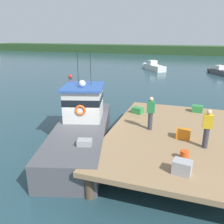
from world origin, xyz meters
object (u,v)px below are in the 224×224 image
mooring_buoy_channel_marker (71,82)px  mooring_buoy_inshore (70,77)px  moored_boat_mid_harbor (221,72)px  crate_single_by_cleat (183,134)px  deckhand_further_back (207,128)px  moored_boat_outer_mooring (153,67)px  crate_stack_near_edge (138,110)px  main_fishing_boat (83,125)px  crate_single_far (182,167)px  deckhand_by_the_boat (151,113)px  crate_stack_mid_dock (197,109)px  bait_bucket (184,155)px

mooring_buoy_channel_marker → mooring_buoy_inshore: bearing=119.1°
moored_boat_mid_harbor → crate_single_by_cleat: bearing=-98.8°
crate_single_by_cleat → mooring_buoy_inshore: (-15.05, 17.49, -1.16)m
deckhand_further_back → moored_boat_outer_mooring: bearing=102.9°
moored_boat_outer_mooring → crate_single_by_cleat: bearing=-78.5°
crate_single_by_cleat → mooring_buoy_channel_marker: crate_single_by_cleat is taller
crate_stack_near_edge → moored_boat_mid_harbor: 25.25m
crate_stack_near_edge → mooring_buoy_channel_marker: (-10.85, 12.00, -1.21)m
crate_single_by_cleat → moored_boat_outer_mooring: crate_single_by_cleat is taller
main_fishing_boat → crate_single_far: size_ratio=16.54×
crate_single_by_cleat → moored_boat_mid_harbor: 27.37m
main_fishing_boat → moored_boat_outer_mooring: 28.11m
deckhand_by_the_boat → main_fishing_boat: bearing=-178.5°
crate_single_by_cleat → moored_boat_outer_mooring: 29.15m
crate_stack_near_edge → crate_stack_mid_dock: bearing=22.2°
main_fishing_boat → mooring_buoy_channel_marker: main_fishing_boat is taller
crate_stack_near_edge → deckhand_by_the_boat: bearing=-63.6°
deckhand_by_the_boat → moored_boat_outer_mooring: (-4.23, 28.01, -1.54)m
crate_single_far → mooring_buoy_channel_marker: 22.34m
crate_single_by_cleat → crate_stack_near_edge: crate_single_by_cleat is taller
bait_bucket → mooring_buoy_inshore: size_ratio=0.70×
crate_single_far → mooring_buoy_channel_marker: crate_single_far is taller
crate_single_far → mooring_buoy_inshore: bearing=126.6°
deckhand_further_back → moored_boat_outer_mooring: 30.01m
bait_bucket → moored_boat_outer_mooring: (-5.94, 30.45, -0.85)m
crate_stack_near_edge → deckhand_further_back: bearing=-43.8°
crate_single_far → mooring_buoy_channel_marker: size_ratio=1.86×
crate_stack_near_edge → deckhand_by_the_boat: size_ratio=0.37×
moored_boat_mid_harbor → moored_boat_outer_mooring: 10.09m
main_fishing_boat → deckhand_by_the_boat: main_fishing_boat is taller
crate_single_by_cleat → crate_stack_mid_dock: crate_single_by_cleat is taller
moored_boat_mid_harbor → mooring_buoy_inshore: moored_boat_mid_harbor is taller
crate_stack_mid_dock → bait_bucket: (-0.51, -6.00, -0.03)m
crate_single_far → deckhand_further_back: deckhand_further_back is taller
crate_stack_mid_dock → mooring_buoy_channel_marker: crate_stack_mid_dock is taller
crate_single_far → deckhand_by_the_boat: deckhand_by_the_boat is taller
main_fishing_boat → mooring_buoy_inshore: (-9.92, 17.04, -0.76)m
bait_bucket → deckhand_by_the_boat: deckhand_by_the_boat is taller
crate_single_by_cleat → deckhand_by_the_boat: bearing=161.0°
deckhand_by_the_boat → mooring_buoy_channel_marker: deckhand_by_the_boat is taller
deckhand_by_the_boat → crate_stack_mid_dock: bearing=58.1°
deckhand_further_back → main_fishing_boat: bearing=169.5°
crate_single_far → bait_bucket: (0.04, 1.01, -0.07)m
crate_stack_near_edge → mooring_buoy_channel_marker: size_ratio=1.86×
crate_stack_mid_dock → deckhand_by_the_boat: deckhand_by_the_boat is taller
bait_bucket → deckhand_by_the_boat: size_ratio=0.21×
crate_single_by_cleat → crate_stack_mid_dock: bearing=81.1°
main_fishing_boat → bait_bucket: main_fishing_boat is taller
bait_bucket → mooring_buoy_inshore: bait_bucket is taller
deckhand_by_the_boat → deckhand_further_back: bearing=-26.1°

